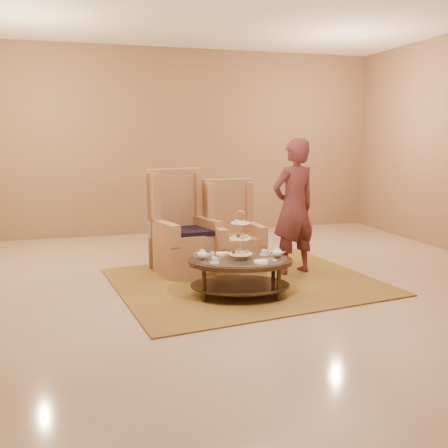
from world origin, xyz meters
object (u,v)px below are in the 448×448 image
object	(u,v)px
person	(294,207)
armchair_right	(232,240)
armchair_left	(182,237)
tea_table	(240,266)

from	to	relation	value
person	armchair_right	bearing A→B (deg)	-43.65
armchair_right	person	bearing A→B (deg)	-34.43
armchair_left	armchair_right	world-z (taller)	armchair_left
armchair_right	tea_table	bearing A→B (deg)	-107.24
tea_table	person	size ratio (longest dim) A/B	0.75
armchair_left	person	size ratio (longest dim) A/B	0.77
armchair_left	person	xyz separation A→B (m)	(1.43, -0.57, 0.44)
armchair_left	tea_table	bearing A→B (deg)	-87.05
armchair_left	person	world-z (taller)	person
person	tea_table	bearing A→B (deg)	23.30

